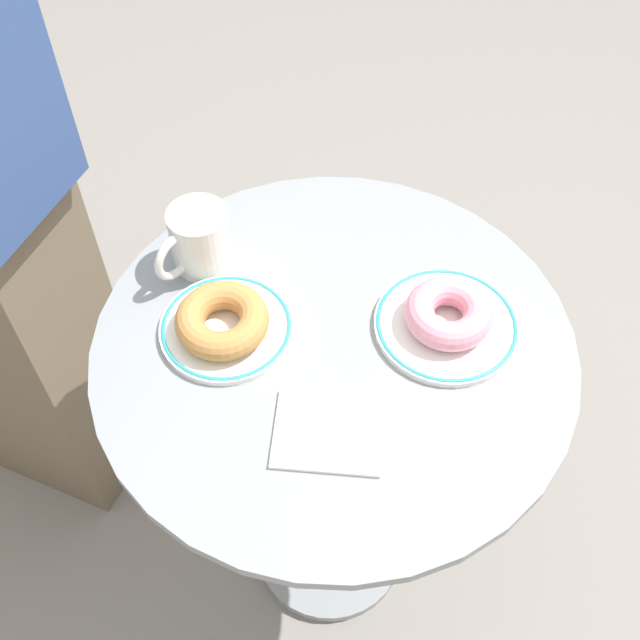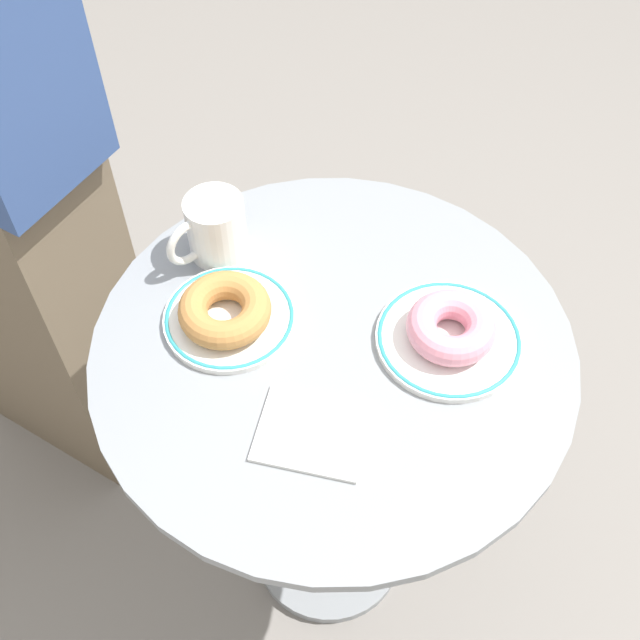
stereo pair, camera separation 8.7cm
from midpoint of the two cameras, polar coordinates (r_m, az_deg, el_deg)
ground_plane at (r=1.76m, az=2.10°, el=-16.49°), size 7.00×7.00×0.02m
cafe_table at (r=1.25m, az=2.84°, el=-7.45°), size 0.67×0.67×0.75m
plate_left at (r=1.10m, az=-4.37°, el=-0.07°), size 0.18×0.18×0.01m
plate_right at (r=1.10m, az=11.54°, el=-1.48°), size 0.20×0.20×0.01m
donut_old_fashioned at (r=1.07m, az=-4.61°, el=0.62°), size 0.18×0.18×0.04m
donut_pink_frosted at (r=1.07m, az=11.76°, el=-0.66°), size 0.12×0.12×0.04m
paper_napkin at (r=1.00m, az=1.93°, el=-8.28°), size 0.14×0.12×0.01m
coffee_mug at (r=1.15m, az=-5.52°, el=6.48°), size 0.09×0.12×0.10m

